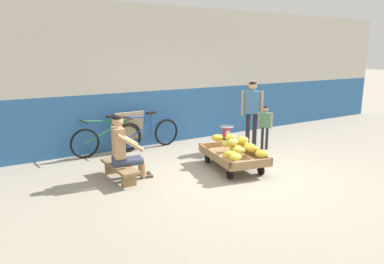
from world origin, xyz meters
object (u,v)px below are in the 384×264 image
Objects in this scene: customer_adult at (252,107)px; bicycle_near_left at (108,138)px; sign_board at (129,130)px; bicycle_far_left at (148,134)px; low_bench at (120,169)px; weighing_scale at (227,132)px; vendor_seated at (124,148)px; banana_cart at (233,156)px; plastic_crate at (226,146)px; customer_child at (265,123)px.

bicycle_near_left is at bearing 158.70° from customer_adult.
bicycle_far_left is at bearing -30.16° from sign_board.
low_bench is 3.69× the size of weighing_scale.
vendor_seated is 3.80× the size of weighing_scale.
banana_cart is at bearing -15.41° from low_bench.
banana_cart is 1.03× the size of customer_adult.
sign_board is (-1.72, 1.42, 0.29)m from plastic_crate.
vendor_seated is (0.09, -0.01, 0.37)m from low_bench.
customer_child is (0.14, -0.30, -0.34)m from customer_adult.
low_bench is 1.26× the size of sign_board.
weighing_scale is at bearing -41.81° from bicycle_far_left.
plastic_crate reaches higher than low_bench.
sign_board reaches higher than plastic_crate.
banana_cart is 2.80m from bicycle_near_left.
sign_board is (0.84, 1.85, -0.13)m from vendor_seated.
vendor_seated is 2.04m from sign_board.
sign_board reaches higher than low_bench.
vendor_seated is 3.48m from customer_child.
customer_child is (3.48, 0.18, 0.05)m from vendor_seated.
vendor_seated is at bearing -126.58° from bicycle_far_left.
customer_child is (0.91, -0.25, 0.47)m from plastic_crate.
weighing_scale is (-0.00, -0.00, 0.30)m from plastic_crate.
bicycle_near_left is at bearing 127.32° from banana_cart.
low_bench is 2.07m from sign_board.
low_bench is 1.71m from bicycle_near_left.
banana_cart is 1.71m from customer_child.
plastic_crate is 0.30m from weighing_scale.
bicycle_far_left is at bearing 138.19° from weighing_scale.
customer_adult is (3.33, 0.48, 0.38)m from vendor_seated.
weighing_scale is 2.61m from bicycle_near_left.
bicycle_far_left is (1.30, 1.62, 0.15)m from low_bench.
plastic_crate is 0.22× the size of bicycle_near_left.
banana_cart is 0.95× the size of bicycle_near_left.
bicycle_near_left is 1.88× the size of sign_board.
customer_child reaches higher than banana_cart.
plastic_crate is at bearing 164.80° from customer_child.
customer_adult is (3.42, 0.47, 0.75)m from low_bench.
customer_adult is at bearing -21.30° from bicycle_near_left.
vendor_seated is at bearing -170.58° from weighing_scale.
weighing_scale is (2.65, 0.41, 0.25)m from low_bench.
bicycle_near_left is at bearing 151.39° from plastic_crate.
bicycle_near_left is (-1.70, 2.23, 0.11)m from banana_cart.
customer_child is at bearing 26.02° from banana_cart.
customer_child is at bearing -25.06° from bicycle_near_left.
plastic_crate is at bearing 9.44° from vendor_seated.
weighing_scale is 0.92m from customer_adult.
bicycle_far_left is at bearing 151.48° from customer_adult.
bicycle_near_left is at bearing 177.57° from bicycle_far_left.
sign_board is at bearing 65.57° from vendor_seated.
customer_child is at bearing 2.64° from low_bench.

